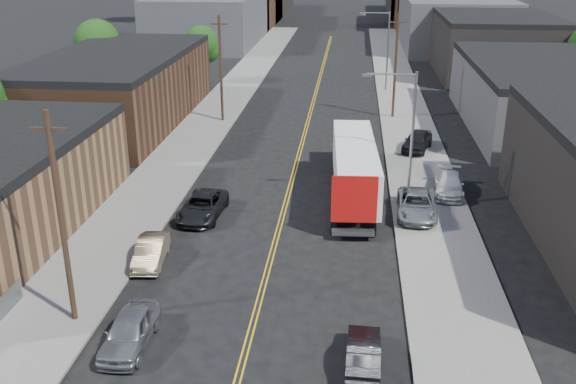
% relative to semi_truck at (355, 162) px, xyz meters
% --- Properties ---
extents(ground, '(260.00, 260.00, 0.00)m').
position_rel_semi_truck_xyz_m(ground, '(-4.50, 32.64, -2.30)').
color(ground, black).
rests_on(ground, ground).
extents(centerline, '(0.32, 120.00, 0.01)m').
position_rel_semi_truck_xyz_m(centerline, '(-4.50, 17.64, -2.29)').
color(centerline, gold).
rests_on(centerline, ground).
extents(sidewalk_left, '(5.00, 140.00, 0.15)m').
position_rel_semi_truck_xyz_m(sidewalk_left, '(-14.00, 17.64, -2.22)').
color(sidewalk_left, slate).
rests_on(sidewalk_left, ground).
extents(sidewalk_right, '(5.00, 140.00, 0.15)m').
position_rel_semi_truck_xyz_m(sidewalk_right, '(5.00, 17.64, -2.22)').
color(sidewalk_right, slate).
rests_on(sidewalk_right, ground).
extents(warehouse_brown, '(12.00, 26.00, 6.60)m').
position_rel_semi_truck_xyz_m(warehouse_brown, '(-22.50, 16.64, 1.00)').
color(warehouse_brown, '#4F311F').
rests_on(warehouse_brown, ground).
extents(industrial_right_b, '(14.00, 24.00, 6.10)m').
position_rel_semi_truck_xyz_m(industrial_right_b, '(17.50, 18.64, 0.75)').
color(industrial_right_b, '#373739').
rests_on(industrial_right_b, ground).
extents(industrial_right_c, '(14.00, 22.00, 7.60)m').
position_rel_semi_truck_xyz_m(industrial_right_c, '(17.50, 44.64, 1.50)').
color(industrial_right_c, black).
rests_on(industrial_right_c, ground).
extents(skyline_left_a, '(16.00, 30.00, 8.00)m').
position_rel_semi_truck_xyz_m(skyline_left_a, '(-24.50, 67.64, 1.70)').
color(skyline_left_a, '#373739').
rests_on(skyline_left_a, ground).
extents(skyline_right_a, '(16.00, 30.00, 8.00)m').
position_rel_semi_truck_xyz_m(skyline_right_a, '(15.50, 67.64, 1.70)').
color(skyline_right_a, '#373739').
rests_on(skyline_right_a, ground).
extents(skyline_right_b, '(16.00, 26.00, 10.00)m').
position_rel_semi_truck_xyz_m(skyline_right_b, '(15.50, 92.64, 2.70)').
color(skyline_right_b, '#4F311F').
rests_on(skyline_right_b, ground).
extents(skyline_right_c, '(16.00, 40.00, 7.00)m').
position_rel_semi_truck_xyz_m(skyline_right_c, '(15.50, 112.64, 1.20)').
color(skyline_right_c, black).
rests_on(skyline_right_c, ground).
extents(streetlight_near, '(3.39, 0.25, 9.00)m').
position_rel_semi_truck_xyz_m(streetlight_near, '(3.10, -2.36, 3.03)').
color(streetlight_near, gray).
rests_on(streetlight_near, ground).
extents(streetlight_far, '(3.39, 0.25, 9.00)m').
position_rel_semi_truck_xyz_m(streetlight_far, '(3.10, 32.64, 3.03)').
color(streetlight_far, gray).
rests_on(streetlight_far, ground).
extents(utility_pole_left_near, '(1.60, 0.26, 10.00)m').
position_rel_semi_truck_xyz_m(utility_pole_left_near, '(-12.70, -17.36, 2.84)').
color(utility_pole_left_near, black).
rests_on(utility_pole_left_near, ground).
extents(utility_pole_left_far, '(1.60, 0.26, 10.00)m').
position_rel_semi_truck_xyz_m(utility_pole_left_far, '(-12.70, 17.64, 2.84)').
color(utility_pole_left_far, black).
rests_on(utility_pole_left_far, ground).
extents(utility_pole_right, '(1.60, 0.26, 10.00)m').
position_rel_semi_truck_xyz_m(utility_pole_right, '(3.70, 20.64, 2.84)').
color(utility_pole_right, black).
rests_on(utility_pole_right, ground).
extents(tree_left_mid, '(5.10, 5.04, 8.37)m').
position_rel_semi_truck_xyz_m(tree_left_mid, '(-28.44, 27.64, 3.19)').
color(tree_left_mid, black).
rests_on(tree_left_mid, ground).
extents(tree_left_far, '(4.35, 4.20, 6.97)m').
position_rel_semi_truck_xyz_m(tree_left_far, '(-18.44, 34.64, 2.27)').
color(tree_left_far, black).
rests_on(tree_left_far, ground).
extents(semi_truck, '(3.24, 15.51, 4.03)m').
position_rel_semi_truck_xyz_m(semi_truck, '(0.00, 0.00, 0.00)').
color(semi_truck, white).
rests_on(semi_truck, ground).
extents(car_left_a, '(1.81, 4.45, 1.51)m').
position_rel_semi_truck_xyz_m(car_left_a, '(-9.50, -19.00, -1.54)').
color(car_left_a, '#929497').
rests_on(car_left_a, ground).
extents(car_left_b, '(1.85, 4.24, 1.35)m').
position_rel_semi_truck_xyz_m(car_left_b, '(-10.90, -11.41, -1.62)').
color(car_left_b, '#887359').
rests_on(car_left_b, ground).
extents(car_left_c, '(2.66, 5.28, 1.43)m').
position_rel_semi_truck_xyz_m(car_left_c, '(-9.50, -5.03, -1.58)').
color(car_left_c, black).
rests_on(car_left_c, ground).
extents(car_right_oncoming, '(1.46, 3.95, 1.29)m').
position_rel_semi_truck_xyz_m(car_right_oncoming, '(0.50, -19.36, -1.65)').
color(car_right_oncoming, black).
rests_on(car_right_oncoming, ground).
extents(car_right_lot_a, '(2.63, 5.29, 1.44)m').
position_rel_semi_truck_xyz_m(car_right_lot_a, '(3.96, -3.73, -1.43)').
color(car_right_lot_a, '#A4A7A9').
rests_on(car_right_lot_a, sidewalk_right).
extents(car_right_lot_b, '(2.38, 4.84, 1.35)m').
position_rel_semi_truck_xyz_m(car_right_lot_b, '(6.50, 0.25, -1.47)').
color(car_right_lot_b, silver).
rests_on(car_right_lot_b, sidewalk_right).
extents(car_right_lot_c, '(3.16, 5.00, 1.59)m').
position_rel_semi_truck_xyz_m(car_right_lot_c, '(5.16, 9.99, -1.35)').
color(car_right_lot_c, black).
rests_on(car_right_lot_c, sidewalk_right).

